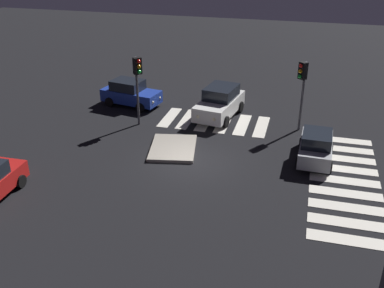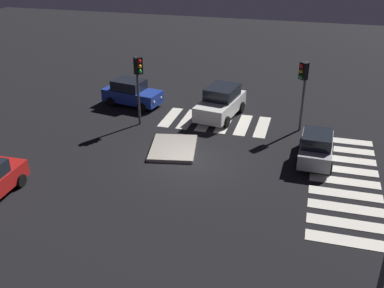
# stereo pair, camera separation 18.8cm
# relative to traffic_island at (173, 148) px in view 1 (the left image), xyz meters

# --- Properties ---
(ground_plane) EXTENTS (80.00, 80.00, 0.00)m
(ground_plane) POSITION_rel_traffic_island_xyz_m (-1.08, -1.34, -0.09)
(ground_plane) COLOR black
(traffic_island) EXTENTS (3.53, 2.91, 0.18)m
(traffic_island) POSITION_rel_traffic_island_xyz_m (0.00, 0.00, 0.00)
(traffic_island) COLOR gray
(traffic_island) RESTS_ON ground
(car_white) EXTENTS (4.62, 2.62, 1.93)m
(car_white) POSITION_rel_traffic_island_xyz_m (5.19, -1.46, 0.86)
(car_white) COLOR silver
(car_white) RESTS_ON ground
(car_silver) EXTENTS (3.73, 1.83, 1.60)m
(car_silver) POSITION_rel_traffic_island_xyz_m (0.70, -7.35, 0.70)
(car_silver) COLOR #9EA0A5
(car_silver) RESTS_ON ground
(car_blue) EXTENTS (2.38, 4.10, 1.70)m
(car_blue) POSITION_rel_traffic_island_xyz_m (5.67, 4.70, 0.75)
(car_blue) COLOR #1E389E
(car_blue) RESTS_ON ground
(traffic_light_east) EXTENTS (0.53, 0.54, 4.10)m
(traffic_light_east) POSITION_rel_traffic_island_xyz_m (4.30, -6.28, 3.02)
(traffic_light_east) COLOR #47474C
(traffic_light_east) RESTS_ON ground
(traffic_light_north) EXTENTS (0.54, 0.53, 4.15)m
(traffic_light_north) POSITION_rel_traffic_island_xyz_m (2.66, 2.89, 3.06)
(traffic_light_north) COLOR #47474C
(traffic_light_north) RESTS_ON ground
(crosswalk_near) EXTENTS (9.90, 3.20, 0.02)m
(crosswalk_near) POSITION_rel_traffic_island_xyz_m (-1.08, -8.78, -0.08)
(crosswalk_near) COLOR silver
(crosswalk_near) RESTS_ON ground
(crosswalk_side) EXTENTS (3.20, 6.45, 0.02)m
(crosswalk_side) POSITION_rel_traffic_island_xyz_m (4.25, -1.34, -0.08)
(crosswalk_side) COLOR silver
(crosswalk_side) RESTS_ON ground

